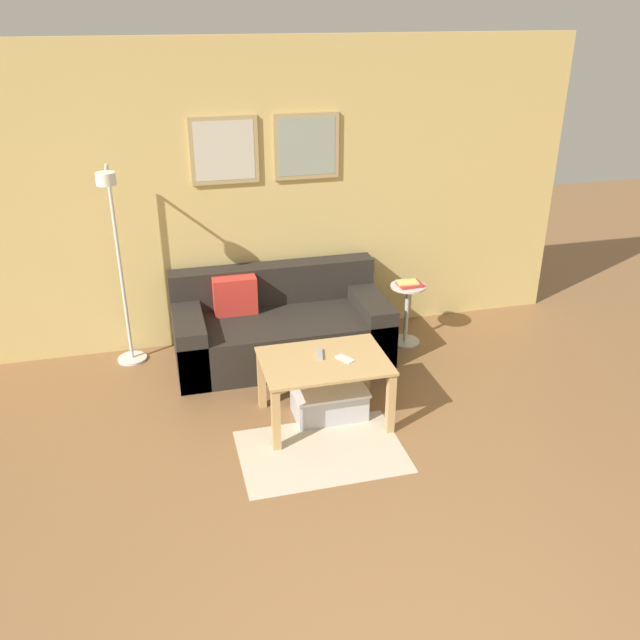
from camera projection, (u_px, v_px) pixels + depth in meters
name	position (u px, v px, depth m)	size (l,w,h in m)	color
wall_back	(257.00, 197.00, 5.70)	(5.60, 0.09, 2.55)	#D6B76B
area_rug	(322.00, 451.00, 4.61)	(1.11, 0.76, 0.01)	#C1B299
couch	(280.00, 328.00, 5.76)	(1.78, 0.86, 0.73)	#28231E
coffee_table	(324.00, 371.00, 4.81)	(0.89, 0.63, 0.49)	tan
storage_bin	(329.00, 402.00, 4.97)	(0.54, 0.35, 0.23)	#B2B2B7
floor_lamp	(118.00, 257.00, 5.25)	(0.24, 0.52, 1.68)	silver
side_table	(407.00, 309.00, 5.95)	(0.31, 0.31, 0.55)	silver
book_stack	(409.00, 284.00, 5.84)	(0.22, 0.17, 0.04)	#B73333
remote_control	(320.00, 354.00, 4.82)	(0.04, 0.15, 0.02)	#99999E
cell_phone	(345.00, 359.00, 4.77)	(0.07, 0.14, 0.01)	silver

